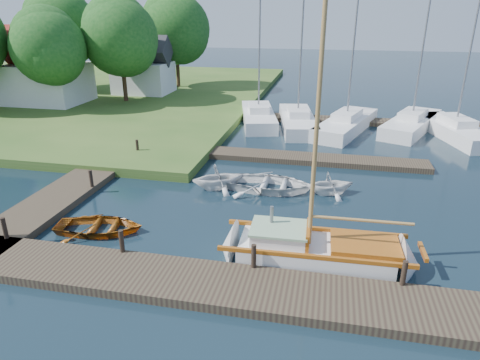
% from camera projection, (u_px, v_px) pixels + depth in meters
% --- Properties ---
extents(ground, '(160.00, 160.00, 0.00)m').
position_uv_depth(ground, '(240.00, 206.00, 18.53)').
color(ground, black).
rests_on(ground, ground).
extents(near_dock, '(18.00, 2.20, 0.30)m').
position_uv_depth(near_dock, '(199.00, 283.00, 13.02)').
color(near_dock, '#32261D').
rests_on(near_dock, ground).
extents(left_dock, '(2.20, 18.00, 0.30)m').
position_uv_depth(left_dock, '(95.00, 173.00, 21.83)').
color(left_dock, '#32261D').
rests_on(left_dock, ground).
extents(far_dock, '(14.00, 1.60, 0.30)m').
position_uv_depth(far_dock, '(299.00, 158.00, 24.00)').
color(far_dock, '#32261D').
rests_on(far_dock, ground).
extents(pontoon, '(30.00, 1.60, 0.30)m').
position_uv_depth(pontoon, '(420.00, 124.00, 31.09)').
color(pontoon, '#32261D').
rests_on(pontoon, ground).
extents(shore, '(50.00, 40.00, 0.50)m').
position_uv_depth(shore, '(18.00, 90.00, 43.81)').
color(shore, '#30551D').
rests_on(shore, ground).
extents(mooring_post_0, '(0.16, 0.16, 0.80)m').
position_uv_depth(mooring_post_0, '(5.00, 228.00, 15.17)').
color(mooring_post_0, black).
rests_on(mooring_post_0, near_dock).
extents(mooring_post_1, '(0.16, 0.16, 0.80)m').
position_uv_depth(mooring_post_1, '(122.00, 241.00, 14.31)').
color(mooring_post_1, black).
rests_on(mooring_post_1, near_dock).
extents(mooring_post_2, '(0.16, 0.16, 0.80)m').
position_uv_depth(mooring_post_2, '(254.00, 256.00, 13.44)').
color(mooring_post_2, black).
rests_on(mooring_post_2, near_dock).
extents(mooring_post_3, '(0.16, 0.16, 0.80)m').
position_uv_depth(mooring_post_3, '(404.00, 273.00, 12.58)').
color(mooring_post_3, black).
rests_on(mooring_post_3, near_dock).
extents(mooring_post_4, '(0.16, 0.16, 0.80)m').
position_uv_depth(mooring_post_4, '(91.00, 178.00, 19.62)').
color(mooring_post_4, black).
rests_on(mooring_post_4, left_dock).
extents(mooring_post_5, '(0.16, 0.16, 0.80)m').
position_uv_depth(mooring_post_5, '(137.00, 147.00, 24.16)').
color(mooring_post_5, black).
rests_on(mooring_post_5, left_dock).
extents(sailboat, '(7.20, 2.17, 9.83)m').
position_uv_depth(sailboat, '(319.00, 253.00, 14.29)').
color(sailboat, white).
rests_on(sailboat, ground).
extents(dinghy, '(3.64, 2.86, 0.68)m').
position_uv_depth(dinghy, '(99.00, 224.00, 16.23)').
color(dinghy, '#8C390E').
rests_on(dinghy, ground).
extents(tender_b, '(3.18, 3.04, 1.30)m').
position_uv_depth(tender_b, '(218.00, 176.00, 20.09)').
color(tender_b, white).
rests_on(tender_b, ground).
extents(tender_c, '(4.20, 3.06, 0.85)m').
position_uv_depth(tender_c, '(269.00, 182.00, 19.98)').
color(tender_c, white).
rests_on(tender_c, ground).
extents(tender_d, '(2.75, 2.58, 1.16)m').
position_uv_depth(tender_d, '(330.00, 182.00, 19.52)').
color(tender_d, white).
rests_on(tender_d, ground).
extents(marina_boat_0, '(3.94, 7.97, 12.04)m').
position_uv_depth(marina_boat_0, '(258.00, 115.00, 31.90)').
color(marina_boat_0, white).
rests_on(marina_boat_0, ground).
extents(marina_boat_1, '(3.54, 8.14, 9.87)m').
position_uv_depth(marina_boat_1, '(298.00, 120.00, 30.66)').
color(marina_boat_1, white).
rests_on(marina_boat_1, ground).
extents(marina_boat_2, '(4.74, 8.61, 12.14)m').
position_uv_depth(marina_boat_2, '(346.00, 123.00, 29.76)').
color(marina_boat_2, white).
rests_on(marina_boat_2, ground).
extents(marina_boat_3, '(5.21, 8.20, 11.55)m').
position_uv_depth(marina_boat_3, '(412.00, 122.00, 29.89)').
color(marina_boat_3, white).
rests_on(marina_boat_3, ground).
extents(marina_boat_4, '(4.16, 7.94, 9.95)m').
position_uv_depth(marina_boat_4, '(455.00, 129.00, 28.22)').
color(marina_boat_4, white).
rests_on(marina_boat_4, ground).
extents(house_a, '(6.30, 5.00, 6.29)m').
position_uv_depth(house_a, '(46.00, 73.00, 35.81)').
color(house_a, white).
rests_on(house_a, shore).
extents(house_c, '(5.25, 4.00, 5.28)m').
position_uv_depth(house_c, '(143.00, 70.00, 40.25)').
color(house_c, white).
rests_on(house_c, shore).
extents(tree_2, '(5.83, 5.75, 7.82)m').
position_uv_depth(tree_2, '(49.00, 47.00, 32.81)').
color(tree_2, '#332114').
rests_on(tree_2, shore).
extents(tree_3, '(6.41, 6.38, 8.74)m').
position_uv_depth(tree_3, '(120.00, 37.00, 35.47)').
color(tree_3, '#332114').
rests_on(tree_3, shore).
extents(tree_4, '(7.01, 7.01, 9.66)m').
position_uv_depth(tree_4, '(61.00, 27.00, 40.43)').
color(tree_4, '#332114').
rests_on(tree_4, shore).
extents(tree_7, '(6.83, 6.83, 9.38)m').
position_uv_depth(tree_7, '(176.00, 28.00, 42.20)').
color(tree_7, '#332114').
rests_on(tree_7, shore).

